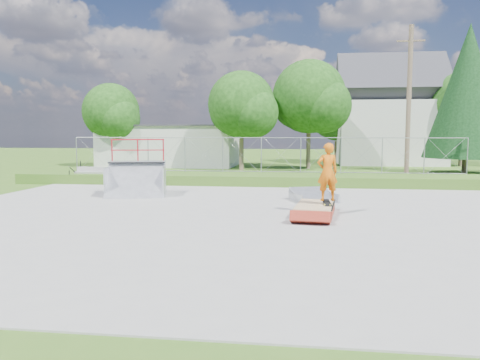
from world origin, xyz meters
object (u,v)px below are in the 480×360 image
object	(u,v)px
flat_bank_ramp	(314,196)
grind_box	(315,210)
skater	(327,174)
quarter_pipe	(136,168)

from	to	relation	value
flat_bank_ramp	grind_box	bearing A→B (deg)	-110.27
grind_box	flat_bank_ramp	world-z (taller)	flat_bank_ramp
skater	flat_bank_ramp	bearing A→B (deg)	-97.22
grind_box	flat_bank_ramp	bearing A→B (deg)	95.90
grind_box	skater	size ratio (longest dim) A/B	1.36
skater	quarter_pipe	bearing A→B (deg)	-38.67
quarter_pipe	grind_box	bearing A→B (deg)	-39.36
quarter_pipe	flat_bank_ramp	size ratio (longest dim) A/B	1.48
flat_bank_ramp	skater	xyz separation A→B (m)	(0.33, -2.80, 1.05)
grind_box	flat_bank_ramp	size ratio (longest dim) A/B	1.56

